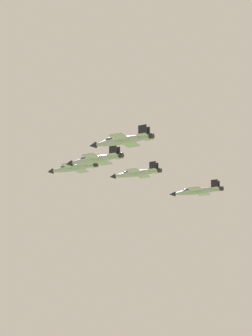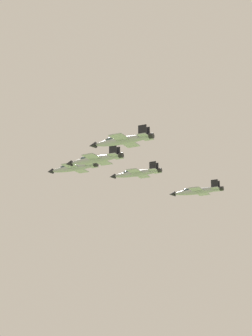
{
  "view_description": "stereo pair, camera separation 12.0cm",
  "coord_description": "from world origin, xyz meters",
  "px_view_note": "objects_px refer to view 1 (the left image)",
  "views": [
    {
      "loc": [
        109.04,
        -124.5,
        121.74
      ],
      "look_at": [
        38.69,
        13.81,
        167.17
      ],
      "focal_mm": 67.51,
      "sensor_mm": 36.0,
      "label": 1
    },
    {
      "loc": [
        109.14,
        -124.45,
        121.74
      ],
      "look_at": [
        38.69,
        13.81,
        167.17
      ],
      "focal_mm": 67.51,
      "sensor_mm": 36.0,
      "label": 2
    }
  ],
  "objects_px": {
    "jet_left_wingman": "(95,159)",
    "jet_right_wingman": "(136,173)",
    "jet_lead": "(73,168)",
    "jet_left_outer": "(122,140)",
    "jet_right_outer": "(197,191)"
  },
  "relations": [
    {
      "from": "jet_lead",
      "to": "jet_left_wingman",
      "type": "height_order",
      "value": "jet_lead"
    },
    {
      "from": "jet_left_outer",
      "to": "jet_right_outer",
      "type": "xyz_separation_m",
      "value": [
        0.17,
        45.28,
        -1.19
      ]
    },
    {
      "from": "jet_lead",
      "to": "jet_left_outer",
      "type": "xyz_separation_m",
      "value": [
        26.55,
        -22.74,
        -3.23
      ]
    },
    {
      "from": "jet_left_wingman",
      "to": "jet_right_outer",
      "type": "bearing_deg",
      "value": -110.58
    },
    {
      "from": "jet_left_wingman",
      "to": "jet_right_outer",
      "type": "height_order",
      "value": "jet_left_wingman"
    },
    {
      "from": "jet_right_wingman",
      "to": "jet_right_outer",
      "type": "distance_m",
      "value": 17.94
    },
    {
      "from": "jet_lead",
      "to": "jet_left_wingman",
      "type": "distance_m",
      "value": 17.66
    },
    {
      "from": "jet_right_outer",
      "to": "jet_right_wingman",
      "type": "bearing_deg",
      "value": 39.33
    },
    {
      "from": "jet_left_wingman",
      "to": "jet_right_wingman",
      "type": "height_order",
      "value": "jet_right_wingman"
    },
    {
      "from": "jet_lead",
      "to": "jet_right_outer",
      "type": "bearing_deg",
      "value": -139.67
    },
    {
      "from": "jet_left_wingman",
      "to": "jet_right_wingman",
      "type": "relative_size",
      "value": 1.03
    },
    {
      "from": "jet_right_outer",
      "to": "jet_left_outer",
      "type": "bearing_deg",
      "value": 88.97
    },
    {
      "from": "jet_right_wingman",
      "to": "jet_left_wingman",
      "type": "bearing_deg",
      "value": 88.87
    },
    {
      "from": "jet_left_wingman",
      "to": "jet_right_wingman",
      "type": "bearing_deg",
      "value": -89.17
    },
    {
      "from": "jet_lead",
      "to": "jet_left_outer",
      "type": "relative_size",
      "value": 1.0
    }
  ]
}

